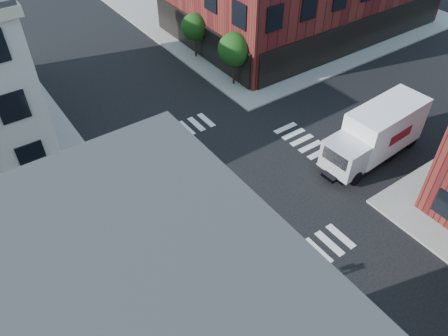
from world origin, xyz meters
name	(u,v)px	position (x,y,z in m)	size (l,w,h in m)	color
ground	(231,186)	(0.00, 0.00, 0.00)	(120.00, 120.00, 0.00)	black
sidewalk_ne	(272,8)	(21.00, 21.00, 0.07)	(30.00, 30.00, 0.15)	gray
tree_near	(235,51)	(7.56, 9.98, 3.16)	(2.69, 2.69, 4.49)	black
tree_far	(195,28)	(7.56, 15.98, 2.87)	(2.43, 2.43, 4.07)	black
signal_pole	(197,286)	(-6.72, -6.68, 2.86)	(1.29, 1.24, 4.60)	black
box_truck	(377,133)	(9.73, -3.13, 1.96)	(8.43, 2.98, 3.76)	white
traffic_cone	(213,280)	(-5.05, -5.40, 0.31)	(0.37, 0.37, 0.63)	#CE6409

